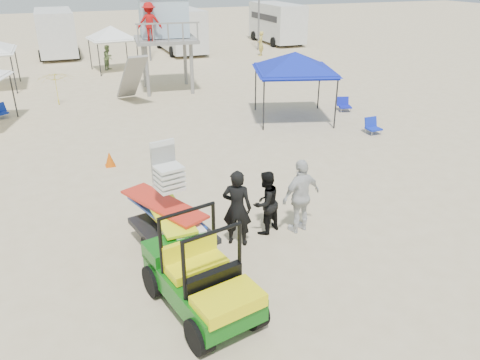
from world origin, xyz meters
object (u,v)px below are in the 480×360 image
object	(u,v)px
utility_cart	(200,271)
man_left	(237,208)
canopy_blue	(295,55)
surf_trailer	(171,213)
lifeguard_tower	(162,18)

from	to	relation	value
utility_cart	man_left	world-z (taller)	utility_cart
canopy_blue	surf_trailer	bearing A→B (deg)	-131.68
utility_cart	lifeguard_tower	size ratio (longest dim) A/B	0.57
utility_cart	surf_trailer	world-z (taller)	surf_trailer
man_left	canopy_blue	distance (m)	10.65
surf_trailer	man_left	world-z (taller)	surf_trailer
utility_cart	man_left	distance (m)	2.54
surf_trailer	man_left	xyz separation A→B (m)	(1.52, -0.30, -0.02)
surf_trailer	man_left	bearing A→B (deg)	-11.19
lifeguard_tower	canopy_blue	size ratio (longest dim) A/B	1.28
man_left	lifeguard_tower	xyz separation A→B (m)	(1.95, 15.92, 2.74)
surf_trailer	man_left	distance (m)	1.55
lifeguard_tower	canopy_blue	xyz separation A→B (m)	(3.98, -7.26, -0.95)
surf_trailer	man_left	size ratio (longest dim) A/B	1.43
surf_trailer	canopy_blue	world-z (taller)	canopy_blue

